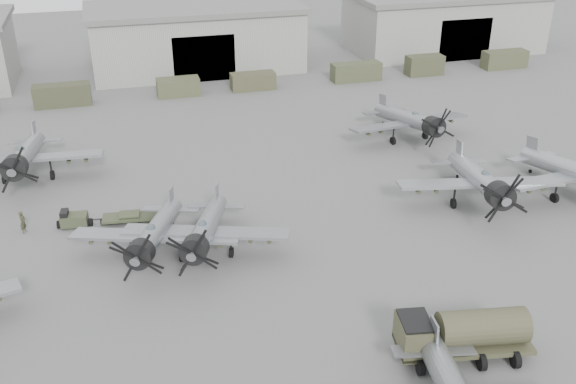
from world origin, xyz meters
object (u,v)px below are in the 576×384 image
Objects in this scene: aircraft_mid_1 at (154,234)px; aircraft_far_1 at (412,120)px; aircraft_mid_2 at (481,181)px; tug_trailer at (96,219)px; ground_crew at (23,222)px; fuel_tanker at (463,332)px; aircraft_far_0 at (24,156)px; aircraft_extra_487 at (205,230)px.

aircraft_far_1 reaches higher than aircraft_mid_1.
aircraft_mid_2 is 30.88m from tug_trailer.
aircraft_far_1 is at bearing 98.92° from aircraft_mid_2.
aircraft_mid_1 is 0.92× the size of aircraft_far_1.
ground_crew is (-35.62, 5.99, -1.54)m from aircraft_mid_2.
aircraft_mid_2 is 18.94m from fuel_tanker.
aircraft_far_0 is (-9.74, 16.31, 0.28)m from aircraft_mid_1.
fuel_tanker is at bearing -46.24° from aircraft_far_0.
aircraft_mid_2 is 36.15m from ground_crew.
fuel_tanker is 33.19m from ground_crew.
aircraft_far_0 is 21.32m from aircraft_extra_487.
aircraft_far_1 is (27.16, 15.60, 0.15)m from aircraft_mid_1.
aircraft_mid_2 is at bearing -3.38° from tug_trailer.
ground_crew is (-25.09, 21.72, -0.79)m from fuel_tanker.
ground_crew is (-9.38, 6.89, -1.28)m from aircraft_mid_1.
aircraft_extra_487 is at bearing -47.18° from aircraft_far_0.
aircraft_far_1 is 1.62× the size of fuel_tanker.
ground_crew is at bearing -83.32° from aircraft_far_0.
aircraft_extra_487 reaches higher than tug_trailer.
ground_crew is at bearing -177.06° from aircraft_mid_2.
aircraft_far_0 is 1.82× the size of tug_trailer.
aircraft_mid_1 and aircraft_extra_487 have the same top height.
ground_crew is (0.36, -9.42, -1.56)m from aircraft_far_0.
aircraft_far_1 is at bearing 53.43° from aircraft_extra_487.
aircraft_mid_2 is at bearing 66.14° from fuel_tanker.
aircraft_extra_487 is 10.39m from tug_trailer.
aircraft_far_1 is at bearing -59.03° from ground_crew.
aircraft_mid_1 is 21.61m from fuel_tanker.
ground_crew is at bearing 163.06° from aircraft_mid_1.
tug_trailer is (-4.06, 6.54, -1.62)m from aircraft_mid_1.
aircraft_far_0 is 1.14× the size of aircraft_extra_487.
tug_trailer is (-30.30, 5.64, -1.89)m from aircraft_mid_2.
fuel_tanker is 29.13m from tug_trailer.
ground_crew is at bearing 169.75° from aircraft_extra_487.
tug_trailer is 4.15× the size of ground_crew.
aircraft_mid_1 is at bearing 146.60° from fuel_tanker.
aircraft_far_0 reaches higher than tug_trailer.
fuel_tanker reaches higher than ground_crew.
aircraft_extra_487 reaches higher than ground_crew.
aircraft_mid_1 is 0.88× the size of aircraft_mid_2.
aircraft_far_1 is 7.18× the size of ground_crew.
fuel_tanker is at bearing -111.32° from aircraft_mid_2.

